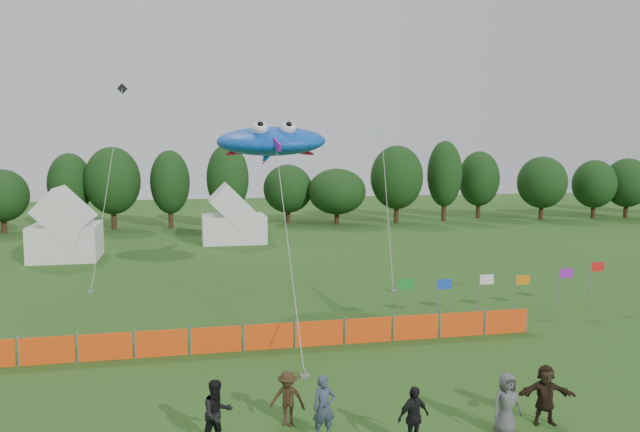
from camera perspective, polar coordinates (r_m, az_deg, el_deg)
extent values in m
plane|color=#234C16|center=(18.93, 3.99, -17.86)|extent=(160.00, 160.00, 0.00)
cylinder|color=#382314|center=(63.62, -26.93, -0.55)|extent=(0.50, 0.50, 1.91)
ellipsoid|color=black|center=(63.40, -27.04, 1.69)|extent=(4.61, 4.61, 4.30)
cylinder|color=#382314|center=(64.08, -21.79, -0.07)|extent=(0.50, 0.50, 2.38)
ellipsoid|color=black|center=(63.83, -21.90, 2.70)|extent=(4.09, 4.09, 5.35)
cylinder|color=#382314|center=(62.70, -18.33, 0.02)|extent=(0.50, 0.50, 2.57)
ellipsoid|color=black|center=(62.44, -18.44, 3.09)|extent=(5.20, 5.20, 5.79)
cylinder|color=#382314|center=(62.28, -13.48, 0.08)|extent=(0.50, 0.50, 2.46)
ellipsoid|color=black|center=(62.02, -13.55, 3.03)|extent=(3.78, 3.78, 5.55)
cylinder|color=#382314|center=(60.97, -8.38, 0.15)|extent=(0.50, 0.50, 2.66)
ellipsoid|color=black|center=(60.71, -8.44, 3.41)|extent=(4.05, 4.05, 5.99)
cylinder|color=#382314|center=(64.28, -2.95, 0.21)|extent=(0.50, 0.50, 1.98)
ellipsoid|color=black|center=(64.06, -2.96, 2.51)|extent=(5.06, 5.06, 4.46)
cylinder|color=#382314|center=(63.29, 1.55, 0.07)|extent=(0.50, 0.50, 1.86)
ellipsoid|color=black|center=(63.08, 1.56, 2.26)|extent=(5.86, 5.86, 4.18)
cylinder|color=#382314|center=(64.84, 7.00, 0.51)|extent=(0.50, 0.50, 2.62)
ellipsoid|color=black|center=(64.59, 7.04, 3.53)|extent=(5.41, 5.41, 5.89)
cylinder|color=#382314|center=(67.39, 11.25, 0.72)|extent=(0.50, 0.50, 2.78)
ellipsoid|color=black|center=(67.14, 11.32, 3.81)|extent=(3.67, 3.67, 6.26)
cylinder|color=#382314|center=(71.16, 14.27, 0.79)|extent=(0.50, 0.50, 2.42)
ellipsoid|color=black|center=(70.94, 14.34, 3.32)|extent=(4.46, 4.46, 5.44)
cylinder|color=#382314|center=(71.69, 19.56, 0.58)|extent=(0.50, 0.50, 2.24)
ellipsoid|color=black|center=(71.48, 19.65, 2.91)|extent=(5.26, 5.26, 5.03)
cylinder|color=#382314|center=(75.25, 23.70, 0.62)|extent=(0.50, 0.50, 2.10)
ellipsoid|color=black|center=(75.06, 23.80, 2.71)|extent=(4.74, 4.74, 4.73)
cylinder|color=#382314|center=(77.14, 26.17, 0.65)|extent=(0.50, 0.50, 2.16)
ellipsoid|color=black|center=(76.95, 26.27, 2.75)|extent=(4.88, 4.88, 4.87)
cube|color=silver|center=(46.96, -22.19, -2.18)|extent=(4.46, 4.46, 2.45)
cube|color=white|center=(51.79, -7.89, -1.15)|extent=(5.09, 4.07, 2.24)
cube|color=#F4450D|center=(24.86, -23.71, -11.20)|extent=(1.90, 0.06, 1.00)
cube|color=#F4450D|center=(24.53, -19.04, -11.24)|extent=(1.90, 0.06, 1.00)
cube|color=#F4450D|center=(24.36, -14.28, -11.21)|extent=(1.90, 0.06, 1.00)
cube|color=#F4450D|center=(24.36, -9.48, -11.10)|extent=(1.90, 0.06, 1.00)
cube|color=#F4450D|center=(24.52, -4.72, -10.92)|extent=(1.90, 0.06, 1.00)
cube|color=#F4450D|center=(24.84, -0.06, -10.67)|extent=(1.90, 0.06, 1.00)
cube|color=#F4450D|center=(25.31, 4.44, -10.37)|extent=(1.90, 0.06, 1.00)
cube|color=#F4450D|center=(25.93, 8.75, -10.02)|extent=(1.90, 0.06, 1.00)
cube|color=#F4450D|center=(26.69, 12.83, -9.63)|extent=(1.90, 0.06, 1.00)
cube|color=#F4450D|center=(27.57, 16.65, -9.22)|extent=(1.90, 0.06, 1.00)
cylinder|color=gray|center=(27.56, 7.07, -7.87)|extent=(0.06, 0.06, 2.06)
cube|color=#148C26|center=(27.49, 7.78, -6.19)|extent=(0.70, 0.02, 0.45)
cylinder|color=gray|center=(28.64, 10.62, -7.58)|extent=(0.06, 0.06, 1.88)
cube|color=blue|center=(28.61, 11.30, -6.13)|extent=(0.70, 0.02, 0.45)
cylinder|color=gray|center=(29.36, 14.32, -7.18)|extent=(0.06, 0.06, 2.02)
cube|color=white|center=(29.35, 14.98, -5.63)|extent=(0.70, 0.02, 0.45)
cylinder|color=gray|center=(30.58, 17.43, -6.90)|extent=(0.06, 0.06, 1.85)
cube|color=orange|center=(30.61, 18.05, -5.57)|extent=(0.70, 0.02, 0.45)
cylinder|color=gray|center=(31.28, 20.97, -6.47)|extent=(0.06, 0.06, 2.14)
cube|color=purple|center=(31.30, 21.57, -4.90)|extent=(0.70, 0.02, 0.45)
cylinder|color=gray|center=(32.76, 23.47, -5.88)|extent=(0.06, 0.06, 2.28)
cube|color=red|center=(32.79, 24.04, -4.26)|extent=(0.70, 0.02, 0.45)
imported|color=#323E54|center=(17.35, 0.36, -17.10)|extent=(0.65, 0.45, 1.71)
imported|color=black|center=(17.09, -9.38, -17.41)|extent=(1.07, 0.97, 1.79)
imported|color=#342415|center=(18.13, -2.99, -16.32)|extent=(1.15, 0.94, 1.55)
imported|color=black|center=(17.02, 8.54, -17.75)|extent=(1.04, 0.68, 1.65)
imported|color=#4E4E53|center=(18.26, 16.68, -16.13)|extent=(0.88, 0.62, 1.71)
imported|color=black|center=(19.22, 19.91, -15.11)|extent=(1.65, 0.86, 1.70)
ellipsoid|color=blue|center=(32.70, -4.52, 6.85)|extent=(6.70, 5.77, 1.99)
sphere|color=white|center=(31.40, -5.53, 8.00)|extent=(0.80, 0.80, 0.80)
sphere|color=white|center=(31.59, -2.93, 8.01)|extent=(0.80, 0.80, 0.80)
ellipsoid|color=red|center=(32.72, -7.21, 5.91)|extent=(1.67, 0.73, 0.26)
ellipsoid|color=red|center=(33.12, -1.93, 5.96)|extent=(1.67, 0.73, 0.26)
cube|color=purple|center=(30.53, -3.97, 6.55)|extent=(0.37, 0.96, 0.70)
cylinder|color=#A5A5A5|center=(25.87, -2.97, -2.29)|extent=(0.60, 10.54, 7.81)
cube|color=gray|center=(21.75, -1.41, -14.43)|extent=(0.30, 0.30, 0.10)
cube|color=silver|center=(41.41, 5.68, 7.45)|extent=(1.06, 0.30, 1.06)
cylinder|color=#A5A5A5|center=(37.55, 6.15, 0.98)|extent=(1.79, 7.88, 8.64)
cube|color=gray|center=(34.27, 6.73, -6.75)|extent=(0.30, 0.30, 0.10)
cube|color=black|center=(45.46, -17.63, 11.04)|extent=(0.72, 0.22, 0.72)
cylinder|color=#A5A5A5|center=(40.16, -18.77, 3.27)|extent=(1.02, 10.52, 11.78)
cube|color=gray|center=(35.81, -20.20, -6.53)|extent=(0.30, 0.30, 0.10)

